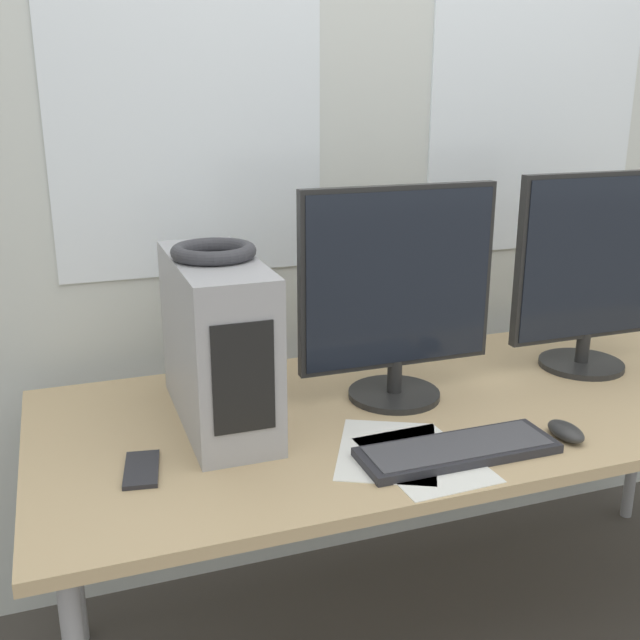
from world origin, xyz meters
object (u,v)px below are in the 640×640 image
Objects in this scene: pc_tower at (217,341)px; mouse at (566,431)px; monitor_right_near at (592,271)px; keyboard at (458,450)px; monitor_main at (397,292)px; headphones at (214,251)px; cell_phone at (142,469)px.

pc_tower reaches higher than mouse.
monitor_right_near is 5.08× the size of mouse.
monitor_right_near is 1.25× the size of keyboard.
pc_tower is 0.92× the size of monitor_main.
mouse is (-0.33, -0.37, -0.26)m from monitor_right_near.
monitor_right_near reaches higher than headphones.
monitor_right_near is 3.44× the size of cell_phone.
pc_tower is 0.21m from headphones.
cell_phone is (-0.66, -0.18, -0.27)m from monitor_main.
keyboard is 4.08× the size of mouse.
monitor_right_near reaches higher than pc_tower.
cell_phone is at bearing -170.94° from monitor_right_near.
cell_phone is (-0.93, 0.17, -0.01)m from mouse.
cell_phone is (-0.21, -0.20, -0.41)m from headphones.
monitor_right_near is (0.60, 0.02, 0.00)m from monitor_main.
cell_phone is (-0.66, 0.15, -0.01)m from keyboard.
monitor_main is 0.99× the size of monitor_right_near.
monitor_main is at bearing 89.12° from keyboard.
headphones is 0.44× the size of keyboard.
cell_phone is at bearing -164.80° from monitor_main.
monitor_right_near is at bearing 30.49° from keyboard.
headphones is 0.35× the size of monitor_right_near.
keyboard is (0.44, -0.36, -0.40)m from headphones.
pc_tower is 0.91× the size of monitor_right_near.
monitor_main is at bearing 24.58° from cell_phone.
pc_tower is 0.60m from keyboard.
headphones reaches higher than pc_tower.
monitor_main is 1.23× the size of keyboard.
monitor_right_near is at bearing 47.88° from mouse.
monitor_right_near reaches higher than keyboard.
cell_phone is (-1.26, -0.20, -0.28)m from monitor_right_near.
headphones reaches higher than mouse.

